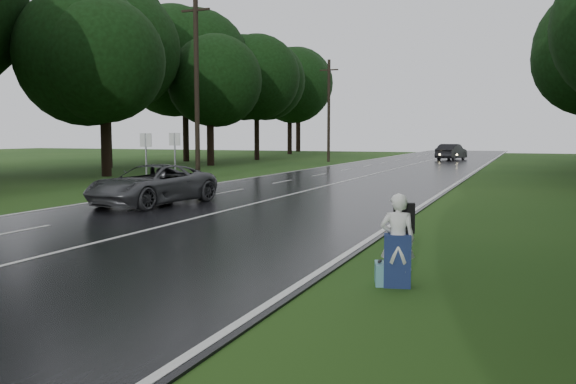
% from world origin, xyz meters
% --- Properties ---
extents(ground, '(160.00, 160.00, 0.00)m').
position_xyz_m(ground, '(0.00, 0.00, 0.00)').
color(ground, '#244514').
rests_on(ground, ground).
extents(road, '(12.00, 140.00, 0.04)m').
position_xyz_m(road, '(0.00, 20.00, 0.02)').
color(road, black).
rests_on(road, ground).
extents(lane_center, '(0.12, 140.00, 0.01)m').
position_xyz_m(lane_center, '(0.00, 20.00, 0.04)').
color(lane_center, silver).
rests_on(lane_center, road).
extents(grey_car, '(3.02, 5.44, 1.44)m').
position_xyz_m(grey_car, '(-3.27, 8.53, 0.76)').
color(grey_car, '#424346').
rests_on(grey_car, road).
extents(far_car, '(2.68, 5.14, 1.61)m').
position_xyz_m(far_car, '(1.96, 52.01, 0.85)').
color(far_car, black).
rests_on(far_car, road).
extents(hitchhiker, '(0.65, 0.61, 1.59)m').
position_xyz_m(hitchhiker, '(7.32, 0.47, 0.74)').
color(hitchhiker, silver).
rests_on(hitchhiker, ground).
extents(suitcase, '(0.29, 0.54, 0.37)m').
position_xyz_m(suitcase, '(7.00, 0.53, 0.18)').
color(suitcase, teal).
rests_on(suitcase, ground).
extents(utility_pole_mid, '(1.80, 0.28, 10.64)m').
position_xyz_m(utility_pole_mid, '(-8.50, 20.43, 0.00)').
color(utility_pole_mid, black).
rests_on(utility_pole_mid, ground).
extents(utility_pole_far, '(1.80, 0.28, 9.59)m').
position_xyz_m(utility_pole_far, '(-8.50, 44.39, 0.00)').
color(utility_pole_far, black).
rests_on(utility_pole_far, ground).
extents(road_sign_a, '(0.63, 0.10, 2.63)m').
position_xyz_m(road_sign_a, '(-7.20, 13.65, 0.00)').
color(road_sign_a, white).
rests_on(road_sign_a, ground).
extents(road_sign_b, '(0.64, 0.10, 2.65)m').
position_xyz_m(road_sign_b, '(-7.20, 16.07, 0.00)').
color(road_sign_b, white).
rests_on(road_sign_b, ground).
extents(tree_left_d, '(7.94, 7.94, 12.40)m').
position_xyz_m(tree_left_d, '(-14.95, 20.31, 0.00)').
color(tree_left_d, black).
rests_on(tree_left_d, ground).
extents(tree_left_e, '(7.98, 7.98, 12.46)m').
position_xyz_m(tree_left_e, '(-15.43, 34.07, 0.00)').
color(tree_left_e, black).
rests_on(tree_left_e, ground).
extents(tree_left_f, '(9.68, 9.68, 15.13)m').
position_xyz_m(tree_left_f, '(-16.67, 45.71, 0.00)').
color(tree_left_f, black).
rests_on(tree_left_f, ground).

